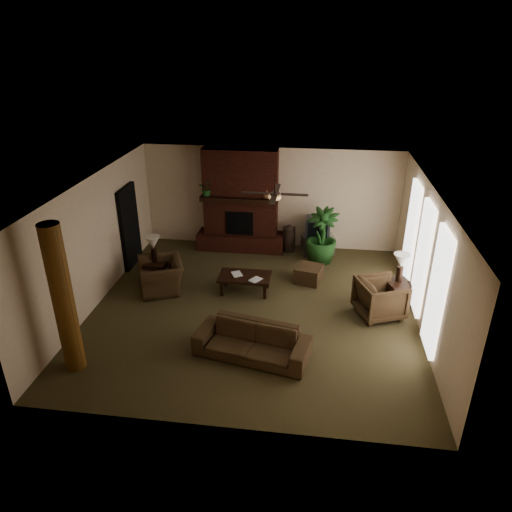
# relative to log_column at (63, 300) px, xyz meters

# --- Properties ---
(room_shell) EXTENTS (7.00, 7.00, 7.00)m
(room_shell) POSITION_rel_log_column_xyz_m (2.95, 2.40, 0.00)
(room_shell) COLOR #4D4226
(room_shell) RESTS_ON ground
(fireplace) EXTENTS (2.40, 0.70, 2.80)m
(fireplace) POSITION_rel_log_column_xyz_m (2.15, 5.62, -0.24)
(fireplace) COLOR #4D1E14
(fireplace) RESTS_ON ground
(windows) EXTENTS (0.08, 3.65, 2.35)m
(windows) POSITION_rel_log_column_xyz_m (6.40, 2.60, -0.05)
(windows) COLOR white
(windows) RESTS_ON ground
(log_column) EXTENTS (0.36, 0.36, 2.80)m
(log_column) POSITION_rel_log_column_xyz_m (0.00, 0.00, 0.00)
(log_column) COLOR brown
(log_column) RESTS_ON ground
(doorway) EXTENTS (0.10, 1.00, 2.10)m
(doorway) POSITION_rel_log_column_xyz_m (-0.49, 4.20, -0.35)
(doorway) COLOR black
(doorway) RESTS_ON ground
(ceiling_fan) EXTENTS (1.35, 1.35, 0.37)m
(ceiling_fan) POSITION_rel_log_column_xyz_m (3.35, 2.70, 1.13)
(ceiling_fan) COLOR black
(ceiling_fan) RESTS_ON ceiling
(sofa) EXTENTS (2.22, 1.06, 0.84)m
(sofa) POSITION_rel_log_column_xyz_m (3.15, 0.75, -0.98)
(sofa) COLOR #46321E
(sofa) RESTS_ON ground
(armchair_left) EXTENTS (1.10, 1.30, 0.97)m
(armchair_left) POSITION_rel_log_column_xyz_m (0.67, 3.00, -0.92)
(armchair_left) COLOR #46321E
(armchair_left) RESTS_ON ground
(armchair_right) EXTENTS (1.12, 1.15, 0.93)m
(armchair_right) POSITION_rel_log_column_xyz_m (5.66, 2.50, -0.94)
(armchair_right) COLOR #46321E
(armchair_right) RESTS_ON ground
(coffee_table) EXTENTS (1.20, 0.70, 0.43)m
(coffee_table) POSITION_rel_log_column_xyz_m (2.64, 3.12, -1.03)
(coffee_table) COLOR black
(coffee_table) RESTS_ON ground
(ottoman) EXTENTS (0.73, 0.73, 0.40)m
(ottoman) POSITION_rel_log_column_xyz_m (4.11, 3.84, -1.20)
(ottoman) COLOR #46321E
(ottoman) RESTS_ON ground
(tv_stand) EXTENTS (0.95, 0.71, 0.50)m
(tv_stand) POSITION_rel_log_column_xyz_m (4.31, 5.55, -1.15)
(tv_stand) COLOR #B1B1B3
(tv_stand) RESTS_ON ground
(tv) EXTENTS (0.65, 0.53, 0.52)m
(tv) POSITION_rel_log_column_xyz_m (4.27, 5.54, -0.64)
(tv) COLOR #323234
(tv) RESTS_ON tv_stand
(floor_vase) EXTENTS (0.34, 0.34, 0.77)m
(floor_vase) POSITION_rel_log_column_xyz_m (3.51, 5.55, -0.97)
(floor_vase) COLOR #32231C
(floor_vase) RESTS_ON ground
(floor_plant) EXTENTS (1.30, 1.67, 0.82)m
(floor_plant) POSITION_rel_log_column_xyz_m (4.39, 5.00, -0.99)
(floor_plant) COLOR #245020
(floor_plant) RESTS_ON ground
(side_table_left) EXTENTS (0.51, 0.51, 0.55)m
(side_table_left) POSITION_rel_log_column_xyz_m (0.46, 3.31, -1.12)
(side_table_left) COLOR black
(side_table_left) RESTS_ON ground
(lamp_left) EXTENTS (0.44, 0.44, 0.65)m
(lamp_left) POSITION_rel_log_column_xyz_m (0.42, 3.33, -0.40)
(lamp_left) COLOR black
(lamp_left) RESTS_ON side_table_left
(side_table_right) EXTENTS (0.65, 0.65, 0.55)m
(side_table_right) POSITION_rel_log_column_xyz_m (6.10, 3.04, -1.12)
(side_table_right) COLOR black
(side_table_right) RESTS_ON ground
(lamp_right) EXTENTS (0.43, 0.43, 0.65)m
(lamp_right) POSITION_rel_log_column_xyz_m (6.10, 3.09, -0.40)
(lamp_right) COLOR black
(lamp_right) RESTS_ON side_table_right
(mantel_plant) EXTENTS (0.48, 0.51, 0.33)m
(mantel_plant) POSITION_rel_log_column_xyz_m (1.28, 5.40, 0.32)
(mantel_plant) COLOR #245020
(mantel_plant) RESTS_ON fireplace
(mantel_vase) EXTENTS (0.23, 0.24, 0.22)m
(mantel_vase) POSITION_rel_log_column_xyz_m (2.90, 5.41, 0.27)
(mantel_vase) COLOR brown
(mantel_vase) RESTS_ON fireplace
(book_a) EXTENTS (0.21, 0.12, 0.29)m
(book_a) POSITION_rel_log_column_xyz_m (2.36, 3.09, -0.83)
(book_a) COLOR #999999
(book_a) RESTS_ON coffee_table
(book_b) EXTENTS (0.19, 0.14, 0.29)m
(book_b) POSITION_rel_log_column_xyz_m (2.84, 2.98, -0.82)
(book_b) COLOR #999999
(book_b) RESTS_ON coffee_table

